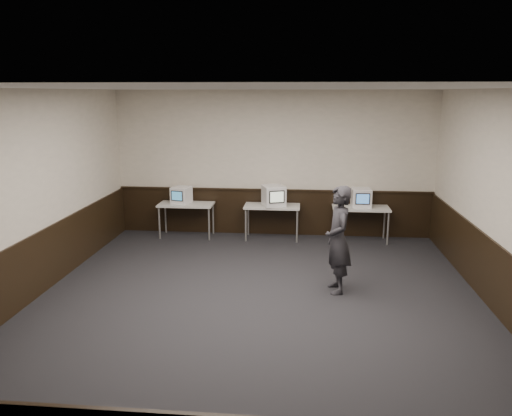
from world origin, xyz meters
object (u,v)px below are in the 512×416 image
at_px(desk_left, 186,207).
at_px(emac_left, 181,195).
at_px(emac_center, 274,196).
at_px(emac_right, 361,198).
at_px(desk_center, 272,209).
at_px(person, 338,240).
at_px(desk_right, 361,210).

relative_size(desk_left, emac_left, 2.55).
xyz_separation_m(emac_center, emac_right, (1.86, 0.08, -0.02)).
distance_m(desk_center, emac_left, 2.02).
bearing_deg(emac_right, desk_left, 177.60).
height_order(emac_center, emac_right, emac_center).
bearing_deg(emac_center, desk_center, 106.25).
distance_m(desk_left, emac_left, 0.28).
bearing_deg(person, emac_left, -141.54).
xyz_separation_m(emac_right, person, (-0.67, -2.89, -0.09)).
relative_size(desk_left, emac_right, 2.66).
distance_m(emac_left, emac_right, 3.90).
bearing_deg(desk_center, desk_right, 0.00).
relative_size(desk_center, desk_right, 1.00).
bearing_deg(desk_center, emac_right, 0.72).
distance_m(emac_center, person, 3.06).
xyz_separation_m(emac_left, emac_center, (2.04, -0.07, 0.04)).
relative_size(desk_right, person, 0.69).
height_order(desk_left, person, person).
height_order(emac_center, person, person).
bearing_deg(desk_right, emac_center, -178.43).
height_order(desk_center, person, person).
bearing_deg(emac_left, person, -26.99).
bearing_deg(desk_right, desk_center, 180.00).
distance_m(desk_left, person, 4.24).
bearing_deg(emac_left, desk_right, 14.49).
height_order(desk_right, person, person).
height_order(desk_left, emac_center, emac_center).
xyz_separation_m(emac_left, person, (3.23, -2.88, -0.07)).
bearing_deg(emac_right, emac_left, 177.35).
distance_m(desk_center, emac_right, 1.92).
height_order(desk_left, desk_center, same).
relative_size(desk_center, person, 0.69).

